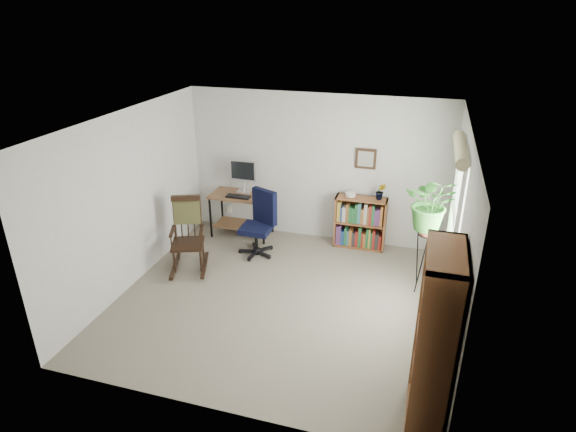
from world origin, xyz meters
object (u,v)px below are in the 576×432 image
(tall_bookshelf, at_px, (435,340))
(rocking_chair, at_px, (187,235))
(low_bookshelf, at_px, (360,223))
(desk, at_px, (242,215))
(office_chair, at_px, (256,224))

(tall_bookshelf, bearing_deg, rocking_chair, 150.95)
(low_bookshelf, bearing_deg, desk, -176.53)
(office_chair, distance_m, low_bookshelf, 1.67)
(desk, xyz_separation_m, office_chair, (0.47, -0.59, 0.16))
(desk, xyz_separation_m, rocking_chair, (-0.34, -1.28, 0.19))
(office_chair, bearing_deg, tall_bookshelf, -20.92)
(desk, bearing_deg, low_bookshelf, 3.47)
(desk, relative_size, office_chair, 0.97)
(office_chair, distance_m, tall_bookshelf, 3.74)
(low_bookshelf, height_order, tall_bookshelf, tall_bookshelf)
(desk, relative_size, low_bookshelf, 1.19)
(tall_bookshelf, bearing_deg, desk, 134.20)
(office_chair, bearing_deg, low_bookshelf, 48.83)
(low_bookshelf, distance_m, tall_bookshelf, 3.54)
(desk, distance_m, office_chair, 0.77)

